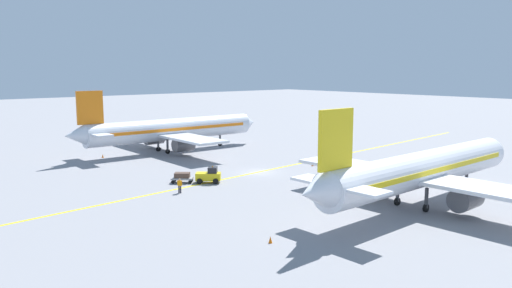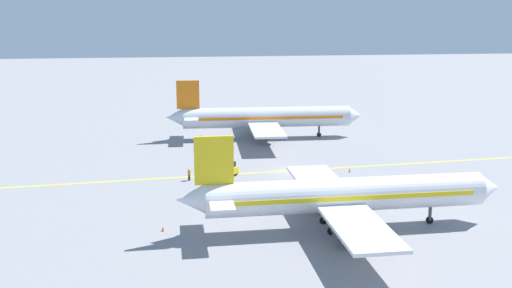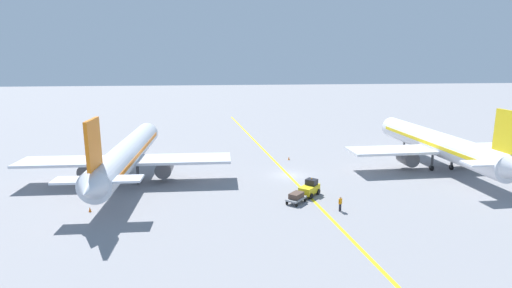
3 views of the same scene
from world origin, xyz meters
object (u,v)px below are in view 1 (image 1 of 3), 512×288
at_px(traffic_cone_near_nose, 270,240).
at_px(traffic_cone_by_wingtip, 313,164).
at_px(airplane_at_gate, 171,130).
at_px(traffic_cone_mid_apron, 103,156).
at_px(airplane_adjacent_stand, 421,170).
at_px(baggage_cart_trailing, 182,177).
at_px(baggage_tug_white, 209,176).
at_px(ground_crew_worker, 180,185).

distance_m(traffic_cone_near_nose, traffic_cone_by_wingtip, 32.90).
bearing_deg(airplane_at_gate, traffic_cone_mid_apron, -100.02).
bearing_deg(traffic_cone_mid_apron, traffic_cone_near_nose, -7.43).
relative_size(traffic_cone_near_nose, traffic_cone_by_wingtip, 1.00).
relative_size(airplane_adjacent_stand, traffic_cone_mid_apron, 64.47).
height_order(baggage_cart_trailing, traffic_cone_near_nose, baggage_cart_trailing).
height_order(traffic_cone_near_nose, traffic_cone_mid_apron, same).
relative_size(baggage_tug_white, ground_crew_worker, 1.93).
distance_m(airplane_at_gate, traffic_cone_by_wingtip, 25.98).
bearing_deg(traffic_cone_mid_apron, airplane_adjacent_stand, 15.17).
bearing_deg(ground_crew_worker, airplane_adjacent_stand, 37.82).
bearing_deg(traffic_cone_near_nose, baggage_tug_white, 157.45).
distance_m(airplane_adjacent_stand, traffic_cone_by_wingtip, 23.04).
bearing_deg(airplane_adjacent_stand, ground_crew_worker, -142.18).
distance_m(traffic_cone_mid_apron, traffic_cone_by_wingtip, 33.00).
bearing_deg(traffic_cone_mid_apron, traffic_cone_by_wingtip, 37.63).
relative_size(ground_crew_worker, traffic_cone_near_nose, 3.05).
xyz_separation_m(baggage_cart_trailing, traffic_cone_near_nose, (22.98, -6.17, -0.49)).
bearing_deg(traffic_cone_near_nose, ground_crew_worker, 170.41).
xyz_separation_m(ground_crew_worker, traffic_cone_mid_apron, (-27.39, 2.86, -0.63)).
bearing_deg(baggage_cart_trailing, traffic_cone_by_wingtip, 81.39).
relative_size(baggage_tug_white, traffic_cone_mid_apron, 5.89).
bearing_deg(traffic_cone_by_wingtip, baggage_tug_white, -92.72).
xyz_separation_m(baggage_tug_white, ground_crew_worker, (2.09, -5.47, 0.01)).
distance_m(ground_crew_worker, traffic_cone_by_wingtip, 23.05).
distance_m(baggage_tug_white, traffic_cone_by_wingtip, 17.57).
relative_size(baggage_cart_trailing, traffic_cone_by_wingtip, 5.22).
relative_size(traffic_cone_mid_apron, traffic_cone_by_wingtip, 1.00).
relative_size(traffic_cone_near_nose, traffic_cone_mid_apron, 1.00).
bearing_deg(airplane_at_gate, ground_crew_worker, -28.98).
bearing_deg(airplane_adjacent_stand, traffic_cone_mid_apron, -164.83).
distance_m(airplane_at_gate, baggage_tug_white, 25.01).
xyz_separation_m(airplane_at_gate, baggage_tug_white, (23.32, -8.60, -2.81)).
bearing_deg(ground_crew_worker, traffic_cone_by_wingtip, 93.12).
distance_m(ground_crew_worker, traffic_cone_near_nose, 18.97).
relative_size(baggage_cart_trailing, traffic_cone_mid_apron, 5.22).
bearing_deg(traffic_cone_near_nose, traffic_cone_mid_apron, 172.57).
bearing_deg(baggage_cart_trailing, traffic_cone_near_nose, -15.03).
distance_m(ground_crew_worker, traffic_cone_mid_apron, 27.54).
bearing_deg(baggage_cart_trailing, baggage_tug_white, 48.26).
bearing_deg(traffic_cone_near_nose, baggage_cart_trailing, 164.97).
bearing_deg(airplane_adjacent_stand, baggage_cart_trailing, -152.57).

